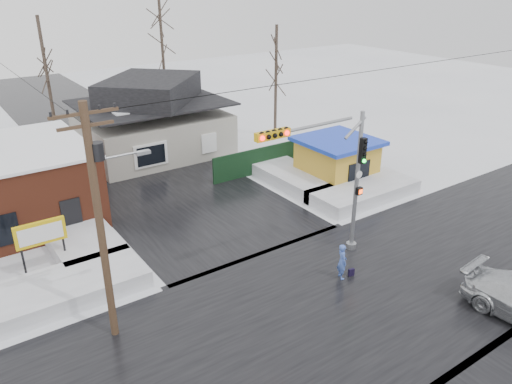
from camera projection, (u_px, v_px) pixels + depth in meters
ground at (333, 306)px, 20.60m from camera, size 120.00×120.00×0.00m
road_ns at (333, 306)px, 20.59m from camera, size 10.00×120.00×0.02m
road_ew at (333, 306)px, 20.59m from camera, size 120.00×10.00×0.02m
snowbank_nw at (61, 290)px, 20.98m from camera, size 7.00×3.00×0.80m
snowbank_ne at (364, 192)px, 30.40m from camera, size 7.00×3.00×0.80m
snowbank_nside_w at (74, 231)px, 25.78m from camera, size 3.00×8.00×0.80m
snowbank_nside_e at (287, 174)px, 33.11m from camera, size 3.00×8.00×0.80m
traffic_signal at (334, 170)px, 22.27m from camera, size 6.05×0.68×7.00m
utility_pole at (100, 213)px, 17.01m from camera, size 3.15×0.44×9.00m
marquee_sign at (41, 235)px, 22.24m from camera, size 2.20×0.21×2.55m
house at (152, 120)px, 37.11m from camera, size 10.40×8.40×5.76m
kiosk at (337, 160)px, 32.48m from camera, size 4.60×4.60×2.88m
fence at (263, 160)px, 34.15m from camera, size 8.00×0.12×1.80m
tree_far_left at (42, 46)px, 34.82m from camera, size 3.00×3.00×10.00m
tree_far_mid at (160, 14)px, 40.91m from camera, size 3.00×3.00×12.00m
tree_far_right at (276, 49)px, 39.01m from camera, size 3.00×3.00×9.00m
pedestrian at (342, 262)px, 22.19m from camera, size 0.60×0.72×1.69m
shopping_bag at (351, 273)px, 22.58m from camera, size 0.29×0.16×0.35m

